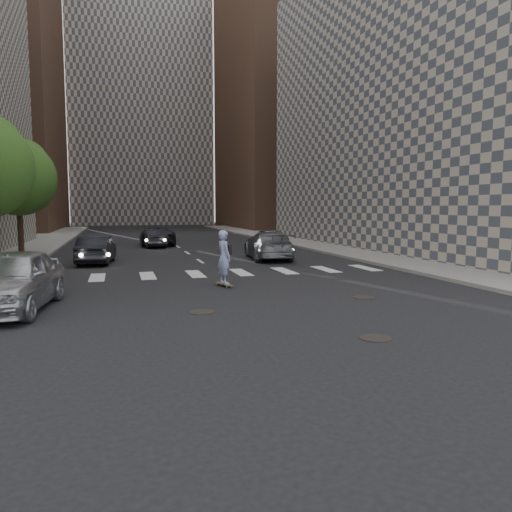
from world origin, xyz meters
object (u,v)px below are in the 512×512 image
(silver_sedan, at_px, (12,280))
(traffic_car_d, at_px, (269,239))
(tree_c, at_px, (19,175))
(traffic_car_e, at_px, (153,238))
(traffic_car_a, at_px, (97,250))
(skateboarder, at_px, (224,257))
(traffic_car_b, at_px, (268,245))
(traffic_car_c, at_px, (157,235))

(silver_sedan, xyz_separation_m, traffic_car_d, (12.64, 17.13, -0.12))
(tree_c, distance_m, traffic_car_e, 9.96)
(traffic_car_a, bearing_deg, traffic_car_d, -146.18)
(skateboarder, bearing_deg, traffic_car_b, 47.60)
(skateboarder, distance_m, traffic_car_a, 10.05)
(traffic_car_b, height_order, traffic_car_c, traffic_car_b)
(silver_sedan, xyz_separation_m, traffic_car_b, (10.79, 11.13, -0.09))
(traffic_car_c, bearing_deg, traffic_car_a, 73.12)
(traffic_car_b, bearing_deg, skateboarder, 69.86)
(traffic_car_b, relative_size, traffic_car_d, 1.22)
(traffic_car_c, height_order, traffic_car_e, traffic_car_c)
(skateboarder, distance_m, traffic_car_d, 15.87)
(traffic_car_e, bearing_deg, traffic_car_c, -108.85)
(silver_sedan, bearing_deg, traffic_car_e, 82.94)
(traffic_car_a, height_order, traffic_car_b, traffic_car_b)
(traffic_car_a, bearing_deg, skateboarder, 123.80)
(traffic_car_c, distance_m, traffic_car_d, 9.16)
(silver_sedan, bearing_deg, tree_c, 105.52)
(tree_c, relative_size, traffic_car_d, 1.55)
(tree_c, distance_m, traffic_car_c, 11.37)
(skateboarder, height_order, silver_sedan, skateboarder)
(traffic_car_c, bearing_deg, skateboarder, 93.75)
(skateboarder, bearing_deg, tree_c, 107.09)
(skateboarder, bearing_deg, traffic_car_a, 101.96)
(skateboarder, height_order, traffic_car_e, skateboarder)
(traffic_car_d, bearing_deg, traffic_car_b, 71.06)
(skateboarder, relative_size, traffic_car_b, 0.39)
(silver_sedan, height_order, traffic_car_c, silver_sedan)
(tree_c, relative_size, traffic_car_e, 1.68)
(tree_c, height_order, traffic_car_c, tree_c)
(traffic_car_e, bearing_deg, traffic_car_a, 64.30)
(traffic_car_b, height_order, traffic_car_d, traffic_car_b)
(traffic_car_e, bearing_deg, silver_sedan, 69.92)
(traffic_car_b, height_order, traffic_car_e, traffic_car_b)
(traffic_car_b, xyz_separation_m, traffic_car_e, (-5.52, 10.00, -0.11))
(traffic_car_c, relative_size, traffic_car_e, 1.32)
(traffic_car_a, bearing_deg, traffic_car_b, -175.71)
(traffic_car_d, xyz_separation_m, traffic_car_e, (-7.37, 4.00, -0.08))
(silver_sedan, height_order, traffic_car_d, silver_sedan)
(tree_c, xyz_separation_m, traffic_car_c, (8.18, 6.86, -3.93))
(tree_c, distance_m, traffic_car_a, 7.58)
(skateboarder, height_order, traffic_car_a, skateboarder)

